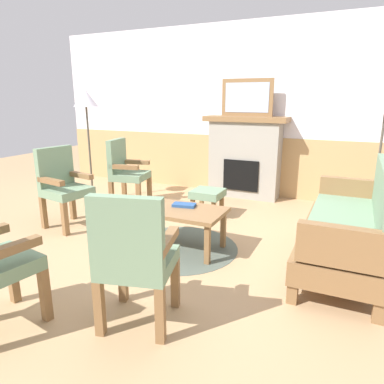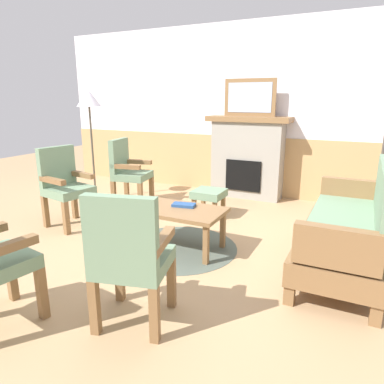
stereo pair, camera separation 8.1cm
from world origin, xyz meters
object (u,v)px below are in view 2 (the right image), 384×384
object	(u,v)px
framed_picture	(250,98)
floor_lamp_by_chairs	(89,105)
fireplace	(247,157)
footstool	(209,195)
armchair_front_center	(129,254)
armchair_near_fireplace	(65,183)
couch	(349,228)
book_on_table	(184,205)
coffee_table	(178,213)
armchair_by_window_left	(128,169)

from	to	relation	value
framed_picture	floor_lamp_by_chairs	distance (m)	2.42
fireplace	footstool	distance (m)	1.23
floor_lamp_by_chairs	armchair_front_center	bearing A→B (deg)	-44.80
fireplace	floor_lamp_by_chairs	world-z (taller)	floor_lamp_by_chairs
armchair_front_center	floor_lamp_by_chairs	distance (m)	3.54
framed_picture	armchair_near_fireplace	bearing A→B (deg)	-125.48
fireplace	couch	size ratio (longest dim) A/B	0.72
fireplace	book_on_table	bearing A→B (deg)	-90.01
coffee_table	footstool	distance (m)	1.14
fireplace	footstool	bearing A→B (deg)	-97.59
book_on_table	armchair_by_window_left	distance (m)	1.74
coffee_table	floor_lamp_by_chairs	size ratio (longest dim) A/B	0.57
framed_picture	armchair_near_fireplace	xyz separation A→B (m)	(-1.62, -2.27, -1.02)
armchair_by_window_left	floor_lamp_by_chairs	distance (m)	1.13
book_on_table	armchair_by_window_left	size ratio (longest dim) A/B	0.24
fireplace	floor_lamp_by_chairs	xyz separation A→B (m)	(-2.11, -1.19, 0.80)
book_on_table	armchair_front_center	bearing A→B (deg)	-77.20
couch	book_on_table	size ratio (longest dim) A/B	7.53
coffee_table	armchair_near_fireplace	world-z (taller)	armchair_near_fireplace
coffee_table	armchair_front_center	size ratio (longest dim) A/B	0.98
fireplace	coffee_table	world-z (taller)	fireplace
coffee_table	armchair_by_window_left	bearing A→B (deg)	142.86
armchair_front_center	fireplace	bearing A→B (deg)	95.06
coffee_table	floor_lamp_by_chairs	distance (m)	2.59
footstool	armchair_front_center	size ratio (longest dim) A/B	0.41
couch	armchair_front_center	xyz separation A→B (m)	(-1.29, -1.60, 0.14)
armchair_by_window_left	floor_lamp_by_chairs	bearing A→B (deg)	177.78
fireplace	framed_picture	bearing A→B (deg)	90.00
couch	footstool	world-z (taller)	couch
fireplace	book_on_table	size ratio (longest dim) A/B	5.44
couch	armchair_front_center	size ratio (longest dim) A/B	1.84
fireplace	armchair_near_fireplace	bearing A→B (deg)	-125.49
couch	footstool	bearing A→B (deg)	154.60
armchair_by_window_left	armchair_front_center	distance (m)	2.96
coffee_table	couch	bearing A→B (deg)	10.08
fireplace	armchair_by_window_left	bearing A→B (deg)	-139.75
coffee_table	footstool	xyz separation A→B (m)	(-0.14, 1.13, -0.10)
armchair_by_window_left	couch	bearing A→B (deg)	-14.45
fireplace	book_on_table	world-z (taller)	fireplace
fireplace	footstool	world-z (taller)	fireplace
fireplace	book_on_table	xyz separation A→B (m)	(-0.00, -2.20, -0.20)
coffee_table	armchair_front_center	bearing A→B (deg)	-75.50
armchair_near_fireplace	armchair_front_center	world-z (taller)	same
fireplace	armchair_front_center	distance (m)	3.61
armchair_front_center	armchair_near_fireplace	bearing A→B (deg)	145.53
coffee_table	floor_lamp_by_chairs	world-z (taller)	floor_lamp_by_chairs
coffee_table	armchair_near_fireplace	size ratio (longest dim) A/B	0.98
fireplace	floor_lamp_by_chairs	distance (m)	2.55
fireplace	armchair_by_window_left	xyz separation A→B (m)	(-1.44, -1.22, -0.11)
armchair_by_window_left	framed_picture	bearing A→B (deg)	40.26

